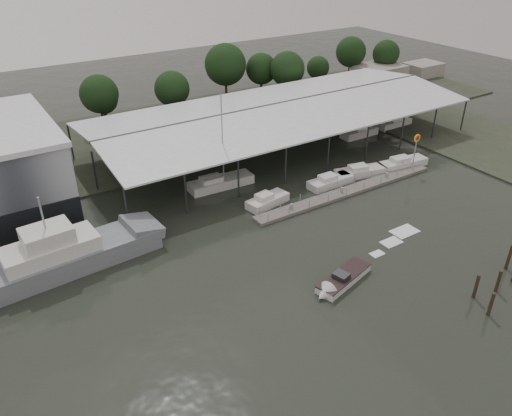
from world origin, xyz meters
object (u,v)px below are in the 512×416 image
shell_fuel_sign (416,145)px  white_sailboat (220,183)px  grey_trawler (66,255)px  speedboat_underway (340,281)px

shell_fuel_sign → white_sailboat: size_ratio=0.44×
shell_fuel_sign → grey_trawler: 46.83m
white_sailboat → speedboat_underway: 24.27m
grey_trawler → white_sailboat: 22.86m
shell_fuel_sign → speedboat_underway: shell_fuel_sign is taller
shell_fuel_sign → speedboat_underway: size_ratio=0.31×
white_sailboat → speedboat_underway: (-0.29, -24.26, -0.26)m
shell_fuel_sign → white_sailboat: (-25.06, 10.38, -3.27)m
white_sailboat → speedboat_underway: bearing=-87.8°
grey_trawler → white_sailboat: white_sailboat is taller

